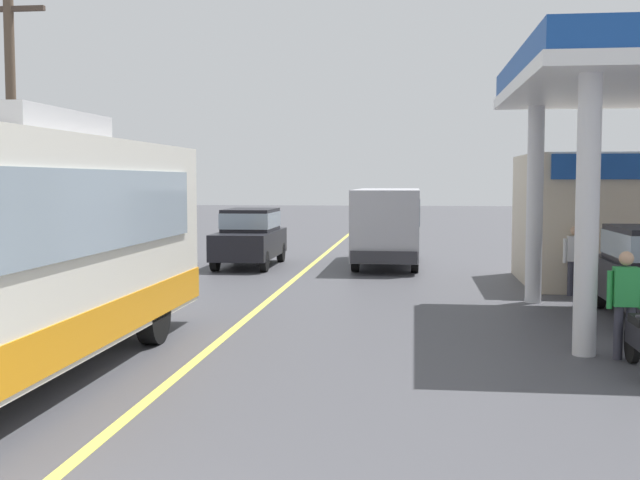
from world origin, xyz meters
TOP-DOWN VIEW (x-y plane):
  - ground at (0.00, 20.00)m, footprint 120.00×120.00m
  - lane_divider_stripe at (0.00, 15.00)m, footprint 0.16×50.00m
  - minibus_opposing_lane at (2.42, 20.63)m, footprint 2.04×6.13m
  - pedestrian_near_pump at (6.47, 7.53)m, footprint 0.55×0.22m
  - pedestrian_by_shop at (7.05, 14.32)m, footprint 0.55×0.22m
  - car_trailing_behind_bus at (-1.91, 19.84)m, footprint 1.70×4.20m
  - utility_pole_roadside at (-6.35, 13.30)m, footprint 1.80×0.24m

SIDE VIEW (x-z plane):
  - ground at x=0.00m, z-range 0.00..0.00m
  - lane_divider_stripe at x=0.00m, z-range 0.00..0.01m
  - pedestrian_near_pump at x=6.47m, z-range 0.10..1.76m
  - pedestrian_by_shop at x=7.05m, z-range 0.10..1.76m
  - car_trailing_behind_bus at x=-1.91m, z-range 0.10..1.92m
  - minibus_opposing_lane at x=2.42m, z-range 0.25..2.69m
  - utility_pole_roadside at x=-6.35m, z-range 0.18..7.57m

